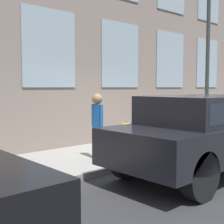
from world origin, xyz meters
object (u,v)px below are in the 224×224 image
object	(u,v)px
person	(97,120)
street_lamp	(208,38)
parked_truck_charcoal_near	(202,129)
fire_hydrant	(126,139)

from	to	relation	value
person	street_lamp	xyz separation A→B (m)	(-0.24, -4.34, 2.30)
parked_truck_charcoal_near	street_lamp	size ratio (longest dim) A/B	0.83
parked_truck_charcoal_near	street_lamp	distance (m)	4.45
person	street_lamp	world-z (taller)	street_lamp
person	parked_truck_charcoal_near	distance (m)	2.36
parked_truck_charcoal_near	street_lamp	world-z (taller)	street_lamp
street_lamp	fire_hydrant	bearing A→B (deg)	89.69
fire_hydrant	parked_truck_charcoal_near	size ratio (longest dim) A/B	0.20
parked_truck_charcoal_near	person	bearing A→B (deg)	27.39
person	parked_truck_charcoal_near	bearing A→B (deg)	-147.95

